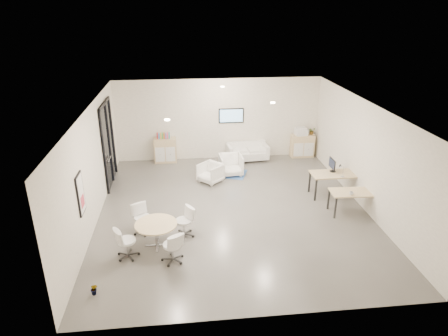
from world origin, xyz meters
The scene contains 21 objects.
room_shell centered at (0.00, 0.00, 1.60)m, with size 9.60×10.60×4.80m.
glass_door centered at (-3.95, 2.51, 1.50)m, with size 0.09×1.90×2.85m.
artwork centered at (-3.97, -1.60, 1.55)m, with size 0.05×0.54×1.04m.
wall_tv centered at (0.50, 4.46, 1.75)m, with size 0.98×0.06×0.58m.
ceiling_spots centered at (-0.20, 0.83, 3.18)m, with size 3.14×4.14×0.03m.
sideboard_left centered at (-2.13, 4.25, 0.48)m, with size 0.86×0.45×0.97m.
sideboard_right centered at (3.40, 4.25, 0.46)m, with size 0.92×0.45×0.92m.
books centered at (-2.18, 4.25, 1.08)m, with size 0.50×0.14×0.22m.
printer centered at (3.31, 4.26, 1.07)m, with size 0.49×0.43×0.32m.
loveseat centered at (1.11, 4.10, 0.32)m, with size 1.65×0.92×0.59m.
blue_rug centered at (0.11, 2.83, 0.01)m, with size 1.43×0.95×0.01m, color #305194.
armchair_left centered at (-0.52, 2.15, 0.37)m, with size 0.72×0.68×0.75m, color white.
armchair_right centered at (0.28, 2.72, 0.41)m, with size 0.81×0.75×0.83m, color white.
desk_rear centered at (3.38, 0.66, 0.70)m, with size 1.49×0.75×0.78m.
desk_front centered at (3.51, -0.53, 0.62)m, with size 1.36×0.73×0.69m.
monitor centered at (3.34, 0.81, 1.01)m, with size 0.20×0.50×0.44m.
round_table centered at (-2.21, -1.70, 0.57)m, with size 1.08×1.08×0.66m.
meeting_chairs centered at (-2.21, -1.70, 0.41)m, with size 2.20×2.20×0.82m.
plant_cabinet centered at (3.76, 4.27, 1.04)m, with size 0.27×0.30×0.23m, color #3F7F3F.
plant_floor centered at (-3.48, -3.46, 0.07)m, with size 0.16×0.29×0.13m, color #3F7F3F.
cup centered at (3.37, -0.73, 0.75)m, with size 0.12×0.10×0.12m, color white.
Camera 1 is at (-1.44, -10.66, 5.87)m, focal length 32.00 mm.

